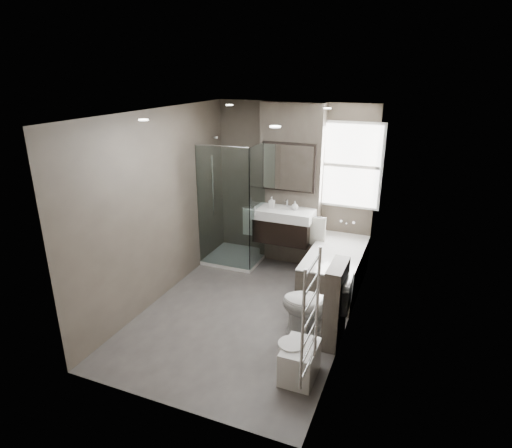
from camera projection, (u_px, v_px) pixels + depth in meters
The scene contains 15 objects.
room at pixel (248, 219), 5.34m from camera, with size 2.70×3.90×2.70m.
vanity_pier at pixel (291, 185), 6.88m from camera, with size 1.00×0.25×2.60m, color #524A41.
vanity at pixel (283, 225), 6.77m from camera, with size 0.95×0.47×0.66m.
mirror_cabinet at pixel (288, 167), 6.62m from camera, with size 0.86×0.08×0.76m.
towel_left at pixel (250, 222), 6.96m from camera, with size 0.24×0.06×0.44m, color silver.
towel_right at pixel (318, 231), 6.56m from camera, with size 0.24×0.06×0.44m, color silver.
shower_enclosure at pixel (238, 235), 7.05m from camera, with size 0.90×0.90×2.00m.
bathtub at pixel (335, 267), 6.30m from camera, with size 0.75×1.60×0.57m.
window at pixel (350, 166), 6.52m from camera, with size 0.98×0.06×1.33m.
toilet at pixel (315, 306), 5.10m from camera, with size 0.46×0.81×0.82m, color white.
cistern_box at pixel (335, 304), 4.96m from camera, with size 0.19×0.55×1.00m.
bidet at pixel (299, 361), 4.46m from camera, with size 0.41×0.47×0.50m.
towel_radiator at pixel (310, 317), 3.56m from camera, with size 0.03×0.49×1.10m.
soap_bottle_a at pixel (272, 202), 6.72m from camera, with size 0.08×0.08×0.18m, color white.
soap_bottle_b at pixel (295, 205), 6.64m from camera, with size 0.11×0.11×0.14m, color white.
Camera 1 is at (1.99, -4.62, 3.07)m, focal length 30.00 mm.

